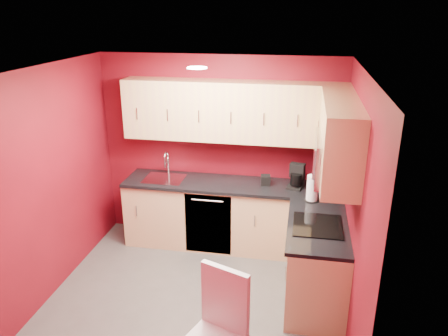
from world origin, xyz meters
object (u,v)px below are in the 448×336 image
(microwave, at_px, (335,158))
(sink, at_px, (165,176))
(paper_towel, at_px, (312,188))
(coffee_maker, at_px, (296,177))
(napkin_holder, at_px, (266,180))

(microwave, bearing_deg, sink, 154.40)
(microwave, relative_size, paper_towel, 2.44)
(sink, bearing_deg, coffee_maker, -0.44)
(microwave, distance_m, napkin_holder, 1.44)
(coffee_maker, xyz_separation_m, paper_towel, (0.20, -0.36, 0.00))
(microwave, bearing_deg, paper_towel, 105.42)
(microwave, height_order, paper_towel, microwave)
(napkin_holder, xyz_separation_m, paper_towel, (0.58, -0.39, 0.09))
(sink, bearing_deg, napkin_holder, 0.86)
(napkin_holder, height_order, paper_towel, paper_towel)
(sink, height_order, coffee_maker, sink)
(sink, bearing_deg, paper_towel, -10.91)
(microwave, bearing_deg, napkin_holder, 126.38)
(paper_towel, bearing_deg, sink, 169.09)
(napkin_holder, bearing_deg, paper_towel, -33.95)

